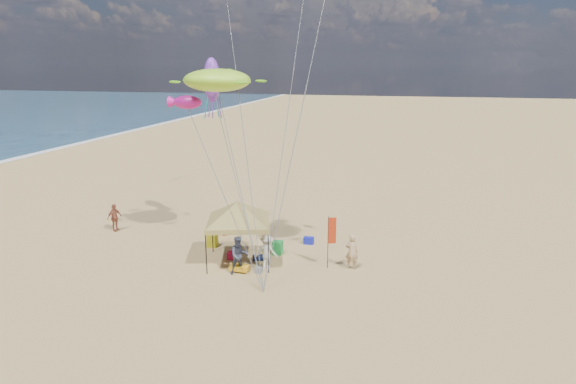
# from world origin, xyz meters

# --- Properties ---
(ground) EXTENTS (280.00, 280.00, 0.00)m
(ground) POSITION_xyz_m (0.00, 0.00, 0.00)
(ground) COLOR tan
(ground) RESTS_ON ground
(canopy_tent) EXTENTS (5.74, 5.74, 3.69)m
(canopy_tent) POSITION_xyz_m (-2.72, 3.66, 3.07)
(canopy_tent) COLOR black
(canopy_tent) RESTS_ON ground
(feather_flag) EXTENTS (0.39, 0.14, 2.65)m
(feather_flag) POSITION_xyz_m (1.92, 4.00, 1.78)
(feather_flag) COLOR black
(feather_flag) RESTS_ON ground
(cooler_red) EXTENTS (0.54, 0.38, 0.38)m
(cooler_red) POSITION_xyz_m (-3.15, 3.91, 0.19)
(cooler_red) COLOR #AA0D2E
(cooler_red) RESTS_ON ground
(cooler_blue) EXTENTS (0.54, 0.38, 0.38)m
(cooler_blue) POSITION_xyz_m (0.19, 7.08, 0.19)
(cooler_blue) COLOR #141BA8
(cooler_blue) RESTS_ON ground
(bag_navy) EXTENTS (0.69, 0.54, 0.36)m
(bag_navy) POSITION_xyz_m (-1.79, 3.97, 0.18)
(bag_navy) COLOR #0B1532
(bag_navy) RESTS_ON ground
(bag_orange) EXTENTS (0.54, 0.69, 0.36)m
(bag_orange) POSITION_xyz_m (-4.84, 7.45, 0.18)
(bag_orange) COLOR #CA410B
(bag_orange) RESTS_ON ground
(chair_green) EXTENTS (0.50, 0.50, 0.70)m
(chair_green) POSITION_xyz_m (-1.11, 5.17, 0.35)
(chair_green) COLOR #188836
(chair_green) RESTS_ON ground
(chair_yellow) EXTENTS (0.50, 0.50, 0.70)m
(chair_yellow) POSITION_xyz_m (-4.87, 5.38, 0.35)
(chair_yellow) COLOR gold
(chair_yellow) RESTS_ON ground
(crate_grey) EXTENTS (0.34, 0.30, 0.28)m
(crate_grey) POSITION_xyz_m (-1.35, 2.54, 0.14)
(crate_grey) COLOR slate
(crate_grey) RESTS_ON ground
(beach_cart) EXTENTS (0.90, 0.50, 0.24)m
(beach_cart) POSITION_xyz_m (-2.29, 2.45, 0.20)
(beach_cart) COLOR gold
(beach_cart) RESTS_ON ground
(person_near_a) EXTENTS (0.65, 0.44, 1.76)m
(person_near_a) POSITION_xyz_m (2.93, 4.15, 0.88)
(person_near_a) COLOR tan
(person_near_a) RESTS_ON ground
(person_near_b) EXTENTS (1.15, 1.09, 1.87)m
(person_near_b) POSITION_xyz_m (-2.21, 2.24, 0.93)
(person_near_b) COLOR #383B4D
(person_near_b) RESTS_ON ground
(person_near_c) EXTENTS (1.12, 0.66, 1.72)m
(person_near_c) POSITION_xyz_m (-1.13, 3.21, 0.86)
(person_near_c) COLOR silver
(person_near_c) RESTS_ON ground
(person_far_a) EXTENTS (0.71, 1.06, 1.68)m
(person_far_a) POSITION_xyz_m (-11.60, 6.51, 0.84)
(person_far_a) COLOR #9A513B
(person_far_a) RESTS_ON ground
(turtle_kite) EXTENTS (3.75, 3.15, 1.15)m
(turtle_kite) POSITION_xyz_m (-4.18, 5.10, 8.99)
(turtle_kite) COLOR #A3E72C
(turtle_kite) RESTS_ON ground
(fish_kite) EXTENTS (1.75, 1.23, 0.70)m
(fish_kite) POSITION_xyz_m (-6.04, 5.55, 7.84)
(fish_kite) COLOR #CF1998
(fish_kite) RESTS_ON ground
(squid_kite) EXTENTS (1.05, 1.05, 2.48)m
(squid_kite) POSITION_xyz_m (-5.62, 7.99, 8.89)
(squid_kite) COLOR purple
(squid_kite) RESTS_ON ground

